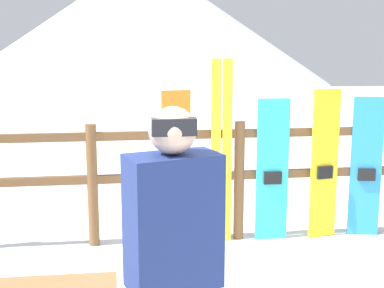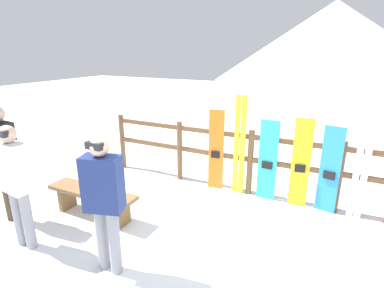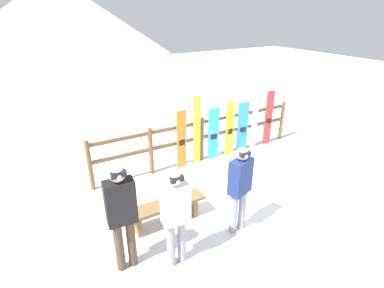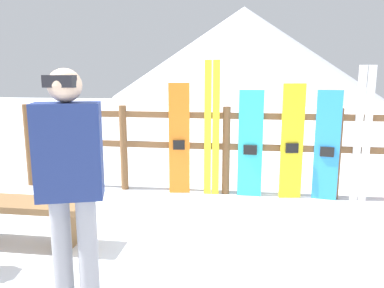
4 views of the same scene
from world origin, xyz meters
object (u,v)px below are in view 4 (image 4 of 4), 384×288
at_px(snowboard_blue, 327,146).
at_px(snowboard_orange, 179,139).
at_px(snowboard_yellow, 292,142).
at_px(ski_pair_white, 363,135).
at_px(snowboard_cyan, 250,144).
at_px(bench, 9,211).
at_px(ski_pair_yellow, 212,129).
at_px(person_navy, 70,174).

bearing_deg(snowboard_blue, snowboard_orange, 180.00).
xyz_separation_m(snowboard_yellow, ski_pair_white, (0.83, 0.00, 0.11)).
distance_m(snowboard_cyan, ski_pair_white, 1.35).
distance_m(bench, ski_pair_white, 3.97).
xyz_separation_m(bench, snowboard_blue, (3.12, 1.75, 0.35)).
height_order(ski_pair_yellow, snowboard_blue, ski_pair_yellow).
height_order(bench, ski_pair_white, ski_pair_white).
bearing_deg(person_navy, bench, 142.30).
distance_m(snowboard_orange, ski_pair_yellow, 0.45).
bearing_deg(bench, ski_pair_yellow, 45.95).
bearing_deg(person_navy, snowboard_blue, 50.11).
xyz_separation_m(snowboard_orange, ski_pair_white, (2.26, 0.00, 0.11)).
height_order(bench, ski_pair_yellow, ski_pair_yellow).
height_order(ski_pair_yellow, snowboard_cyan, ski_pair_yellow).
distance_m(snowboard_orange, ski_pair_white, 2.26).
bearing_deg(snowboard_blue, bench, -150.76).
bearing_deg(snowboard_blue, person_navy, -129.89).
relative_size(person_navy, snowboard_blue, 1.17).
xyz_separation_m(person_navy, snowboard_orange, (0.26, 2.53, -0.21)).
relative_size(snowboard_yellow, snowboard_blue, 1.06).
bearing_deg(ski_pair_yellow, snowboard_orange, -179.53).
bearing_deg(snowboard_yellow, ski_pair_yellow, 179.80).
relative_size(ski_pair_yellow, snowboard_blue, 1.26).
distance_m(bench, snowboard_orange, 2.20).
height_order(ski_pair_yellow, snowboard_yellow, ski_pair_yellow).
height_order(snowboard_orange, ski_pair_white, ski_pair_white).
relative_size(snowboard_orange, ski_pair_yellow, 0.84).
bearing_deg(ski_pair_white, snowboard_orange, -179.91).
xyz_separation_m(snowboard_orange, snowboard_yellow, (1.43, -0.00, -0.00)).
relative_size(person_navy, ski_pair_yellow, 0.92).
relative_size(person_navy, snowboard_orange, 1.10).
xyz_separation_m(bench, ski_pair_yellow, (1.69, 1.75, 0.54)).
bearing_deg(snowboard_orange, ski_pair_white, 0.09).
bearing_deg(bench, snowboard_orange, 53.98).
bearing_deg(ski_pair_white, snowboard_blue, -179.50).
bearing_deg(snowboard_orange, bench, -126.02).
bearing_deg(snowboard_cyan, snowboard_orange, 179.99).
relative_size(snowboard_cyan, snowboard_yellow, 0.94).
bearing_deg(snowboard_cyan, bench, -141.36).
xyz_separation_m(ski_pair_yellow, snowboard_cyan, (0.49, -0.00, -0.19)).
bearing_deg(snowboard_orange, snowboard_yellow, -0.00).
height_order(bench, snowboard_blue, snowboard_blue).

